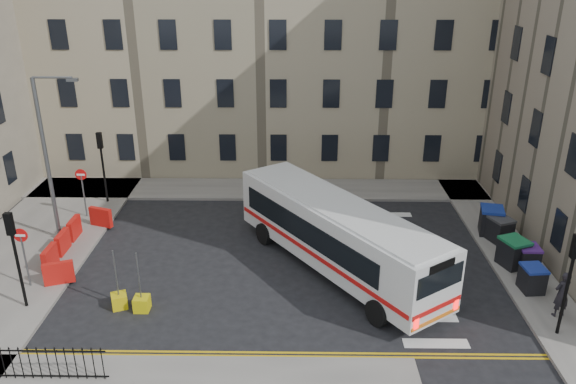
{
  "coord_description": "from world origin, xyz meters",
  "views": [
    {
      "loc": [
        -1.2,
        -22.92,
        13.07
      ],
      "look_at": [
        -1.54,
        1.19,
        3.0
      ],
      "focal_mm": 35.0,
      "sensor_mm": 36.0,
      "label": 1
    }
  ],
  "objects_px": {
    "bus": "(336,233)",
    "bollard_chevron": "(119,301)",
    "wheelie_bin_b": "(528,257)",
    "bollard_yellow": "(142,304)",
    "wheelie_bin_e": "(491,221)",
    "streetlamp": "(46,158)",
    "wheelie_bin_d": "(500,229)",
    "wheelie_bin_c": "(513,252)",
    "wheelie_bin_a": "(532,278)",
    "pedestrian": "(562,294)"
  },
  "relations": [
    {
      "from": "wheelie_bin_c",
      "to": "bollard_yellow",
      "type": "relative_size",
      "value": 2.47
    },
    {
      "from": "wheelie_bin_b",
      "to": "wheelie_bin_c",
      "type": "distance_m",
      "value": 0.63
    },
    {
      "from": "bus",
      "to": "pedestrian",
      "type": "distance_m",
      "value": 9.26
    },
    {
      "from": "wheelie_bin_b",
      "to": "wheelie_bin_d",
      "type": "bearing_deg",
      "value": 98.45
    },
    {
      "from": "streetlamp",
      "to": "wheelie_bin_e",
      "type": "height_order",
      "value": "streetlamp"
    },
    {
      "from": "bollard_yellow",
      "to": "bollard_chevron",
      "type": "xyz_separation_m",
      "value": [
        -0.96,
        0.18,
        0.0
      ]
    },
    {
      "from": "streetlamp",
      "to": "bus",
      "type": "relative_size",
      "value": 0.73
    },
    {
      "from": "wheelie_bin_c",
      "to": "wheelie_bin_a",
      "type": "bearing_deg",
      "value": -109.08
    },
    {
      "from": "wheelie_bin_a",
      "to": "wheelie_bin_c",
      "type": "height_order",
      "value": "wheelie_bin_c"
    },
    {
      "from": "wheelie_bin_e",
      "to": "bollard_yellow",
      "type": "bearing_deg",
      "value": -144.64
    },
    {
      "from": "wheelie_bin_d",
      "to": "wheelie_bin_e",
      "type": "relative_size",
      "value": 0.95
    },
    {
      "from": "wheelie_bin_a",
      "to": "bus",
      "type": "bearing_deg",
      "value": 161.7
    },
    {
      "from": "bus",
      "to": "bollard_chevron",
      "type": "relative_size",
      "value": 18.56
    },
    {
      "from": "wheelie_bin_b",
      "to": "streetlamp",
      "type": "bearing_deg",
      "value": 174.06
    },
    {
      "from": "wheelie_bin_b",
      "to": "bollard_yellow",
      "type": "xyz_separation_m",
      "value": [
        -16.53,
        -3.23,
        -0.42
      ]
    },
    {
      "from": "wheelie_bin_c",
      "to": "bollard_yellow",
      "type": "xyz_separation_m",
      "value": [
        -15.98,
        -3.52,
        -0.51
      ]
    },
    {
      "from": "bollard_chevron",
      "to": "pedestrian",
      "type": "bearing_deg",
      "value": -1.73
    },
    {
      "from": "bus",
      "to": "streetlamp",
      "type": "bearing_deg",
      "value": 133.52
    },
    {
      "from": "bus",
      "to": "pedestrian",
      "type": "xyz_separation_m",
      "value": [
        8.47,
        -3.66,
        -0.74
      ]
    },
    {
      "from": "wheelie_bin_c",
      "to": "wheelie_bin_d",
      "type": "relative_size",
      "value": 1.07
    },
    {
      "from": "wheelie_bin_e",
      "to": "streetlamp",
      "type": "bearing_deg",
      "value": -165.59
    },
    {
      "from": "bus",
      "to": "bollard_yellow",
      "type": "bearing_deg",
      "value": 167.38
    },
    {
      "from": "streetlamp",
      "to": "wheelie_bin_d",
      "type": "xyz_separation_m",
      "value": [
        21.86,
        -0.08,
        -3.57
      ]
    },
    {
      "from": "wheelie_bin_b",
      "to": "pedestrian",
      "type": "relative_size",
      "value": 0.59
    },
    {
      "from": "bollard_chevron",
      "to": "streetlamp",
      "type": "bearing_deg",
      "value": 128.94
    },
    {
      "from": "wheelie_bin_b",
      "to": "bollard_chevron",
      "type": "distance_m",
      "value": 17.76
    },
    {
      "from": "streetlamp",
      "to": "wheelie_bin_c",
      "type": "height_order",
      "value": "streetlamp"
    },
    {
      "from": "wheelie_bin_b",
      "to": "pedestrian",
      "type": "height_order",
      "value": "pedestrian"
    },
    {
      "from": "wheelie_bin_b",
      "to": "bollard_yellow",
      "type": "bearing_deg",
      "value": -167.72
    },
    {
      "from": "streetlamp",
      "to": "wheelie_bin_a",
      "type": "relative_size",
      "value": 7.27
    },
    {
      "from": "bus",
      "to": "pedestrian",
      "type": "relative_size",
      "value": 5.79
    },
    {
      "from": "streetlamp",
      "to": "bus",
      "type": "bearing_deg",
      "value": -11.23
    },
    {
      "from": "wheelie_bin_b",
      "to": "bus",
      "type": "bearing_deg",
      "value": -179.34
    },
    {
      "from": "bus",
      "to": "bollard_yellow",
      "type": "distance_m",
      "value": 8.75
    },
    {
      "from": "wheelie_bin_d",
      "to": "streetlamp",
      "type": "bearing_deg",
      "value": 158.95
    },
    {
      "from": "wheelie_bin_a",
      "to": "bollard_yellow",
      "type": "distance_m",
      "value": 16.12
    },
    {
      "from": "pedestrian",
      "to": "bollard_yellow",
      "type": "relative_size",
      "value": 3.21
    },
    {
      "from": "wheelie_bin_d",
      "to": "bollard_yellow",
      "type": "bearing_deg",
      "value": 179.32
    },
    {
      "from": "pedestrian",
      "to": "bollard_chevron",
      "type": "relative_size",
      "value": 3.21
    },
    {
      "from": "wheelie_bin_e",
      "to": "bollard_chevron",
      "type": "bearing_deg",
      "value": -146.33
    },
    {
      "from": "wheelie_bin_e",
      "to": "wheelie_bin_d",
      "type": "bearing_deg",
      "value": -65.45
    },
    {
      "from": "wheelie_bin_d",
      "to": "wheelie_bin_a",
      "type": "bearing_deg",
      "value": -112.65
    },
    {
      "from": "wheelie_bin_c",
      "to": "streetlamp",
      "type": "bearing_deg",
      "value": 152.47
    },
    {
      "from": "wheelie_bin_a",
      "to": "wheelie_bin_c",
      "type": "bearing_deg",
      "value": 86.55
    },
    {
      "from": "wheelie_bin_a",
      "to": "wheelie_bin_d",
      "type": "bearing_deg",
      "value": 82.89
    },
    {
      "from": "wheelie_bin_d",
      "to": "bollard_yellow",
      "type": "distance_m",
      "value": 17.25
    },
    {
      "from": "wheelie_bin_c",
      "to": "wheelie_bin_b",
      "type": "bearing_deg",
      "value": -48.49
    },
    {
      "from": "streetlamp",
      "to": "wheelie_bin_c",
      "type": "xyz_separation_m",
      "value": [
        21.65,
        -2.5,
        -3.52
      ]
    },
    {
      "from": "wheelie_bin_a",
      "to": "wheelie_bin_b",
      "type": "relative_size",
      "value": 0.99
    },
    {
      "from": "wheelie_bin_a",
      "to": "pedestrian",
      "type": "distance_m",
      "value": 1.87
    }
  ]
}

